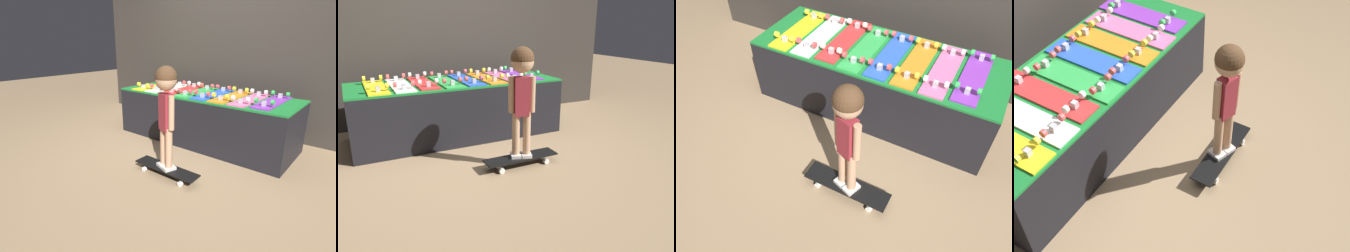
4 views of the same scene
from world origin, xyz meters
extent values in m
plane|color=#9E7F5B|center=(0.00, 0.00, 0.00)|extent=(16.00, 16.00, 0.00)
cube|color=black|center=(0.00, 0.51, 0.31)|extent=(2.32, 0.86, 0.62)
cube|color=#19752D|center=(0.00, 0.51, 0.63)|extent=(2.32, 0.86, 0.02)
cube|color=yellow|center=(-0.86, 0.50, 0.65)|extent=(0.20, 0.79, 0.01)
cube|color=#B7B7BC|center=(-0.86, 0.76, 0.68)|extent=(0.04, 0.04, 0.05)
cylinder|color=yellow|center=(-0.77, 0.76, 0.71)|extent=(0.03, 0.05, 0.05)
cylinder|color=yellow|center=(-0.94, 0.76, 0.71)|extent=(0.03, 0.05, 0.05)
cube|color=#B7B7BC|center=(-0.86, 0.23, 0.68)|extent=(0.04, 0.04, 0.05)
cylinder|color=yellow|center=(-0.77, 0.23, 0.71)|extent=(0.03, 0.05, 0.05)
cylinder|color=yellow|center=(-0.94, 0.23, 0.71)|extent=(0.03, 0.05, 0.05)
cube|color=white|center=(-0.61, 0.50, 0.65)|extent=(0.20, 0.79, 0.01)
cube|color=#B7B7BC|center=(-0.61, 0.77, 0.68)|extent=(0.04, 0.04, 0.05)
cylinder|color=#D84C4C|center=(-0.53, 0.77, 0.71)|extent=(0.03, 0.05, 0.05)
cylinder|color=#D84C4C|center=(-0.70, 0.77, 0.71)|extent=(0.03, 0.05, 0.05)
cube|color=#B7B7BC|center=(-0.61, 0.24, 0.68)|extent=(0.04, 0.04, 0.05)
cylinder|color=#D84C4C|center=(-0.53, 0.24, 0.71)|extent=(0.03, 0.05, 0.05)
cylinder|color=#D84C4C|center=(-0.70, 0.24, 0.71)|extent=(0.03, 0.05, 0.05)
cube|color=red|center=(-0.37, 0.53, 0.65)|extent=(0.20, 0.79, 0.01)
cube|color=#B7B7BC|center=(-0.37, 0.79, 0.68)|extent=(0.04, 0.04, 0.05)
cylinder|color=white|center=(-0.28, 0.79, 0.71)|extent=(0.03, 0.05, 0.05)
cylinder|color=white|center=(-0.45, 0.79, 0.71)|extent=(0.03, 0.05, 0.05)
cube|color=#B7B7BC|center=(-0.37, 0.27, 0.68)|extent=(0.04, 0.04, 0.05)
cylinder|color=white|center=(-0.28, 0.27, 0.71)|extent=(0.03, 0.05, 0.05)
cylinder|color=white|center=(-0.45, 0.27, 0.71)|extent=(0.03, 0.05, 0.05)
cube|color=green|center=(-0.12, 0.49, 0.65)|extent=(0.20, 0.79, 0.01)
cube|color=#B7B7BC|center=(-0.12, 0.76, 0.68)|extent=(0.04, 0.04, 0.05)
cylinder|color=#D84C4C|center=(-0.04, 0.76, 0.71)|extent=(0.03, 0.05, 0.05)
cylinder|color=#D84C4C|center=(-0.21, 0.76, 0.71)|extent=(0.03, 0.05, 0.05)
cube|color=#B7B7BC|center=(-0.12, 0.23, 0.68)|extent=(0.04, 0.04, 0.05)
cylinder|color=#D84C4C|center=(-0.04, 0.23, 0.71)|extent=(0.03, 0.05, 0.05)
cylinder|color=#D84C4C|center=(-0.21, 0.23, 0.71)|extent=(0.03, 0.05, 0.05)
cube|color=blue|center=(0.12, 0.51, 0.65)|extent=(0.20, 0.79, 0.01)
cube|color=#B7B7BC|center=(0.12, 0.77, 0.68)|extent=(0.04, 0.04, 0.05)
cylinder|color=#D84C4C|center=(0.21, 0.77, 0.71)|extent=(0.03, 0.05, 0.05)
cylinder|color=#D84C4C|center=(0.04, 0.77, 0.71)|extent=(0.03, 0.05, 0.05)
cube|color=#B7B7BC|center=(0.12, 0.24, 0.68)|extent=(0.04, 0.04, 0.05)
cylinder|color=#D84C4C|center=(0.21, 0.24, 0.71)|extent=(0.03, 0.05, 0.05)
cylinder|color=#D84C4C|center=(0.04, 0.24, 0.71)|extent=(0.03, 0.05, 0.05)
cube|color=orange|center=(0.37, 0.51, 0.65)|extent=(0.20, 0.79, 0.01)
cube|color=#B7B7BC|center=(0.37, 0.77, 0.68)|extent=(0.04, 0.04, 0.05)
cylinder|color=yellow|center=(0.45, 0.77, 0.71)|extent=(0.03, 0.05, 0.05)
cylinder|color=yellow|center=(0.28, 0.77, 0.71)|extent=(0.03, 0.05, 0.05)
cube|color=#B7B7BC|center=(0.37, 0.24, 0.68)|extent=(0.04, 0.04, 0.05)
cylinder|color=yellow|center=(0.45, 0.24, 0.71)|extent=(0.03, 0.05, 0.05)
cylinder|color=yellow|center=(0.28, 0.24, 0.71)|extent=(0.03, 0.05, 0.05)
cube|color=pink|center=(0.61, 0.50, 0.65)|extent=(0.20, 0.79, 0.01)
cube|color=#B7B7BC|center=(0.61, 0.77, 0.68)|extent=(0.04, 0.04, 0.05)
cylinder|color=white|center=(0.70, 0.77, 0.71)|extent=(0.03, 0.05, 0.05)
cylinder|color=white|center=(0.53, 0.77, 0.71)|extent=(0.03, 0.05, 0.05)
cube|color=#B7B7BC|center=(0.61, 0.24, 0.68)|extent=(0.04, 0.04, 0.05)
cylinder|color=white|center=(0.70, 0.24, 0.71)|extent=(0.03, 0.05, 0.05)
cylinder|color=white|center=(0.53, 0.24, 0.71)|extent=(0.03, 0.05, 0.05)
cube|color=purple|center=(0.86, 0.54, 0.65)|extent=(0.20, 0.79, 0.01)
cube|color=#B7B7BC|center=(0.86, 0.80, 0.68)|extent=(0.04, 0.04, 0.05)
cylinder|color=green|center=(0.94, 0.80, 0.71)|extent=(0.03, 0.05, 0.05)
cylinder|color=green|center=(0.77, 0.80, 0.71)|extent=(0.03, 0.05, 0.05)
cube|color=#B7B7BC|center=(0.86, 0.28, 0.68)|extent=(0.04, 0.04, 0.05)
cylinder|color=green|center=(0.94, 0.28, 0.71)|extent=(0.03, 0.05, 0.05)
cylinder|color=green|center=(0.77, 0.28, 0.71)|extent=(0.03, 0.05, 0.05)
cube|color=black|center=(0.25, -0.58, 0.08)|extent=(0.71, 0.18, 0.01)
cube|color=#B7B7BC|center=(0.49, -0.58, 0.05)|extent=(0.04, 0.04, 0.05)
cylinder|color=white|center=(0.49, -0.51, 0.03)|extent=(0.05, 0.03, 0.05)
cylinder|color=white|center=(0.49, -0.66, 0.03)|extent=(0.05, 0.03, 0.05)
cube|color=#B7B7BC|center=(0.02, -0.58, 0.05)|extent=(0.04, 0.04, 0.05)
cylinder|color=white|center=(0.02, -0.51, 0.03)|extent=(0.05, 0.03, 0.05)
cylinder|color=white|center=(0.02, -0.66, 0.03)|extent=(0.05, 0.03, 0.05)
cube|color=silver|center=(0.30, -0.60, 0.11)|extent=(0.13, 0.15, 0.03)
cylinder|color=tan|center=(0.30, -0.60, 0.32)|extent=(0.07, 0.07, 0.40)
cube|color=silver|center=(0.21, -0.57, 0.11)|extent=(0.13, 0.15, 0.03)
cylinder|color=tan|center=(0.21, -0.57, 0.32)|extent=(0.07, 0.07, 0.40)
cube|color=maroon|center=(0.25, -0.58, 0.66)|extent=(0.15, 0.13, 0.35)
cylinder|color=tan|center=(0.34, -0.61, 0.68)|extent=(0.06, 0.06, 0.32)
cylinder|color=tan|center=(0.16, -0.55, 0.68)|extent=(0.06, 0.06, 0.32)
sphere|color=tan|center=(0.25, -0.58, 0.97)|extent=(0.20, 0.20, 0.20)
sphere|color=#4C331E|center=(0.25, -0.58, 0.99)|extent=(0.20, 0.20, 0.20)
camera|label=1|loc=(1.77, -2.40, 1.31)|focal=28.00mm
camera|label=2|loc=(-1.13, -3.05, 1.31)|focal=35.00mm
camera|label=3|loc=(0.95, -1.93, 2.30)|focal=35.00mm
camera|label=4|loc=(-2.02, -1.57, 2.85)|focal=50.00mm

